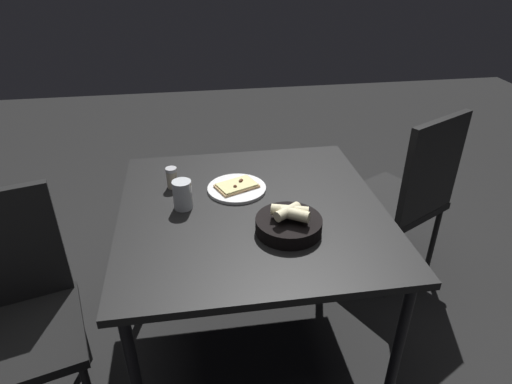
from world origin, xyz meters
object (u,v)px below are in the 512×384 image
(chair_far, at_px, (13,303))
(beer_glass, at_px, (183,196))
(dining_table, at_px, (252,220))
(bread_basket, at_px, (289,223))
(pizza_plate, at_px, (237,188))
(pepper_shaker, at_px, (172,179))
(chair_near, at_px, (408,191))

(chair_far, bearing_deg, beer_glass, 107.98)
(dining_table, height_order, bread_basket, bread_basket)
(pizza_plate, relative_size, pepper_shaker, 2.72)
(bread_basket, relative_size, chair_far, 0.26)
(pizza_plate, bearing_deg, pepper_shaker, -103.89)
(dining_table, distance_m, beer_glass, 0.30)
(dining_table, height_order, pepper_shaker, pepper_shaker)
(dining_table, relative_size, pepper_shaker, 11.51)
(pizza_plate, height_order, beer_glass, beer_glass)
(pizza_plate, relative_size, beer_glass, 2.11)
(bread_basket, height_order, beer_glass, beer_glass)
(dining_table, distance_m, bread_basket, 0.24)
(beer_glass, distance_m, chair_near, 1.21)
(pizza_plate, bearing_deg, chair_far, -70.03)
(pepper_shaker, bearing_deg, beer_glass, 14.26)
(beer_glass, height_order, pepper_shaker, beer_glass)
(pizza_plate, relative_size, bread_basket, 1.02)
(pepper_shaker, bearing_deg, dining_table, 55.19)
(dining_table, xyz_separation_m, pepper_shaker, (-0.22, -0.32, 0.10))
(chair_near, bearing_deg, pizza_plate, -77.90)
(chair_near, bearing_deg, beer_glass, -75.09)
(dining_table, bearing_deg, pepper_shaker, -124.81)
(dining_table, xyz_separation_m, pizza_plate, (-0.15, -0.04, 0.07))
(chair_far, bearing_deg, pizza_plate, 109.97)
(chair_far, bearing_deg, pepper_shaker, 122.63)
(dining_table, bearing_deg, beer_glass, -99.34)
(pepper_shaker, distance_m, chair_near, 1.22)
(dining_table, bearing_deg, chair_near, 111.89)
(dining_table, distance_m, pizza_plate, 0.17)
(bread_basket, distance_m, chair_far, 1.06)
(chair_near, relative_size, chair_far, 1.05)
(bread_basket, relative_size, chair_near, 0.25)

